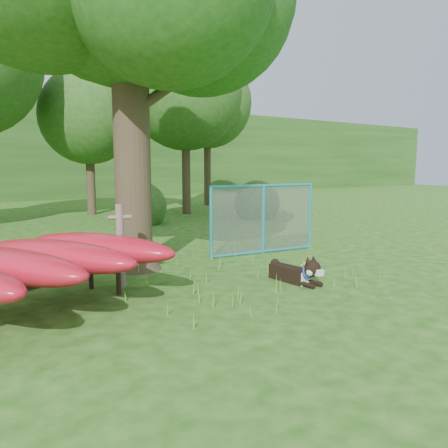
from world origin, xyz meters
TOP-DOWN VIEW (x-y plane):
  - ground at (0.00, 0.00)m, footprint 80.00×80.00m
  - wooden_post at (-1.69, 1.57)m, footprint 0.40×0.16m
  - kayak_rack at (-3.18, 1.02)m, footprint 4.10×3.69m
  - husky_dog at (0.99, 0.05)m, footprint 0.36×1.25m
  - fence_section at (2.19, 2.44)m, footprint 2.82×0.43m
  - wildflower_clump at (1.43, 0.31)m, footprint 0.12×0.10m
  - bg_tree_c at (1.50, 13.00)m, footprint 4.00×4.00m
  - bg_tree_d at (5.00, 11.00)m, footprint 4.80×4.80m
  - bg_tree_e at (8.00, 14.00)m, footprint 4.60×4.60m
  - shrub_right at (6.50, 8.00)m, footprint 1.80×1.80m
  - shrub_mid at (2.00, 9.00)m, footprint 1.80×1.80m

SIDE VIEW (x-z plane):
  - ground at x=0.00m, z-range 0.00..0.00m
  - shrub_right at x=6.50m, z-range -0.90..0.90m
  - shrub_mid at x=2.00m, z-range -0.90..0.90m
  - husky_dog at x=0.99m, z-range -0.08..0.47m
  - wildflower_clump at x=1.43m, z-range 0.08..0.34m
  - wooden_post at x=-1.69m, z-range 0.04..1.48m
  - kayak_rack at x=-3.18m, z-range 0.26..1.26m
  - fence_section at x=2.19m, z-range -0.55..2.21m
  - bg_tree_c at x=1.50m, z-range 1.05..7.17m
  - bg_tree_d at x=5.00m, z-range 1.33..8.83m
  - bg_tree_e at x=8.00m, z-range 1.46..9.01m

